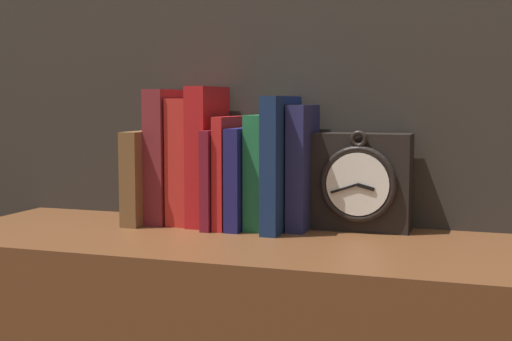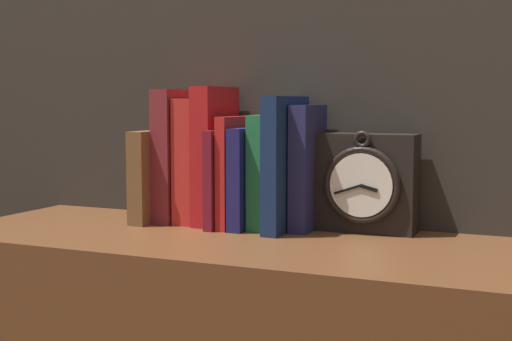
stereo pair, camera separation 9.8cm
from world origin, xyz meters
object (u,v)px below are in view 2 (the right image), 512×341
book_slot8_navy (286,164)px  book_slot0_brown (157,175)px  book_slot6_navy (250,177)px  book_slot9_navy (308,168)px  clock (367,183)px  book_slot2_red (197,161)px  book_slot5_red (237,171)px  book_slot4_maroon (226,178)px  book_slot7_green (270,171)px  book_slot3_red (215,156)px  book_slot1_maroon (176,156)px

book_slot8_navy → book_slot0_brown: bearing=179.6°
book_slot6_navy → book_slot9_navy: bearing=8.7°
clock → book_slot2_red: 0.32m
book_slot9_navy → book_slot5_red: bearing=-173.4°
book_slot5_red → book_slot9_navy: book_slot9_navy is taller
book_slot9_navy → book_slot4_maroon: bearing=-172.8°
book_slot8_navy → book_slot9_navy: size_ratio=1.07×
book_slot8_navy → clock: bearing=17.3°
book_slot6_navy → book_slot7_green: 0.04m
clock → book_slot7_green: size_ratio=0.88×
book_slot2_red → book_slot3_red: 0.04m
book_slot0_brown → clock: bearing=5.8°
book_slot0_brown → book_slot7_green: book_slot7_green is taller
book_slot2_red → book_slot6_navy: bearing=-6.1°
book_slot0_brown → book_slot9_navy: book_slot9_navy is taller
book_slot1_maroon → book_slot4_maroon: bearing=-6.3°
book_slot0_brown → book_slot3_red: 0.13m
book_slot6_navy → book_slot7_green: bearing=15.4°
clock → book_slot0_brown: bearing=-174.2°
book_slot0_brown → book_slot1_maroon: bearing=21.8°
book_slot0_brown → book_slot1_maroon: 0.05m
clock → book_slot9_navy: book_slot9_navy is taller
clock → book_slot1_maroon: 0.37m
book_slot9_navy → book_slot0_brown: bearing=-176.0°
book_slot6_navy → book_slot1_maroon: bearing=176.6°
book_slot1_maroon → book_slot2_red: size_ratio=1.07×
book_slot9_navy → clock: bearing=11.0°
book_slot5_red → book_slot6_navy: bearing=-1.6°
book_slot9_navy → book_slot8_navy: bearing=-146.3°
book_slot1_maroon → book_slot6_navy: size_ratio=1.38×
book_slot5_red → book_slot8_navy: bearing=-4.2°
book_slot0_brown → book_slot3_red: (0.12, 0.01, 0.04)m
clock → book_slot8_navy: bearing=-162.7°
book_slot4_maroon → book_slot5_red: 0.02m
book_slot3_red → book_slot8_navy: size_ratio=1.08×
book_slot4_maroon → book_slot7_green: 0.08m
book_slot6_navy → book_slot7_green: book_slot7_green is taller
clock → book_slot5_red: bearing=-171.4°
clock → book_slot3_red: book_slot3_red is taller
book_slot7_green → book_slot8_navy: bearing=-23.9°
book_slot0_brown → book_slot6_navy: book_slot6_navy is taller
book_slot4_maroon → book_slot7_green: bearing=8.8°
book_slot1_maroon → book_slot6_navy: book_slot1_maroon is taller
book_slot7_green → book_slot8_navy: 0.04m
book_slot5_red → book_slot9_navy: bearing=6.6°
book_slot1_maroon → book_slot2_red: bearing=4.2°
book_slot1_maroon → book_slot7_green: bearing=0.1°
clock → book_slot0_brown: 0.40m
book_slot4_maroon → book_slot9_navy: book_slot9_navy is taller
clock → book_slot0_brown: clock is taller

